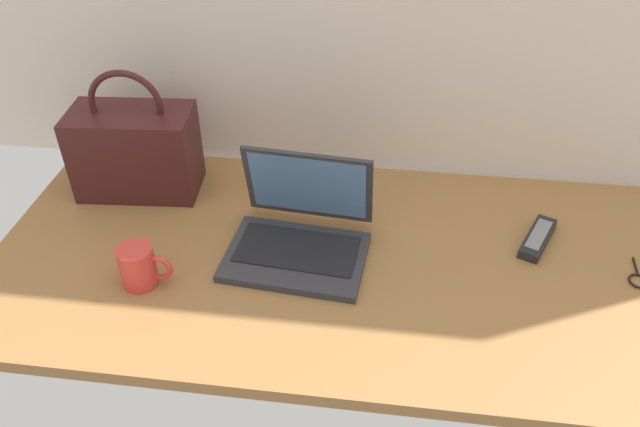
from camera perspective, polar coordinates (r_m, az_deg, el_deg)
desk at (r=1.42m, az=2.11°, el=-4.50°), size 1.60×0.76×0.03m
laptop at (r=1.41m, az=-1.84°, el=-1.67°), size 0.33×0.29×0.21m
coffee_mug at (r=1.37m, az=-16.28°, el=-4.62°), size 0.12×0.08×0.09m
remote_control_near at (r=1.53m, az=19.37°, el=-2.15°), size 0.11×0.16×0.02m
remote_control_far at (r=1.62m, az=-1.16°, el=2.66°), size 0.08×0.17×0.02m
handbag at (r=1.63m, az=-16.60°, el=5.64°), size 0.31×0.18×0.33m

